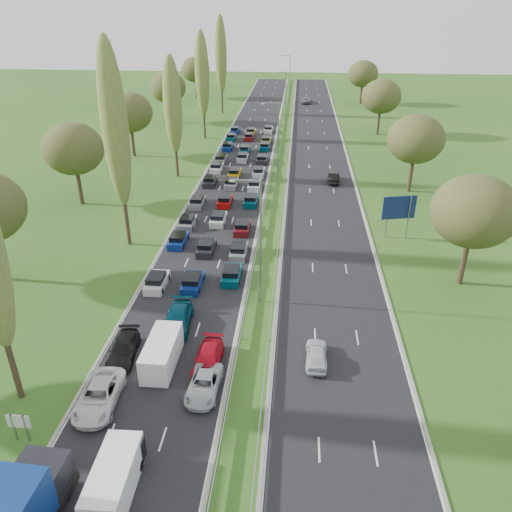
% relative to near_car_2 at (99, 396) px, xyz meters
% --- Properties ---
extents(ground, '(260.00, 260.00, 0.00)m').
position_rel_near_car_2_xyz_m(ground, '(10.10, 51.32, -0.79)').
color(ground, '#26541A').
rests_on(ground, ground).
extents(near_carriageway, '(10.50, 215.00, 0.04)m').
position_rel_near_car_2_xyz_m(near_carriageway, '(3.35, 53.82, -0.79)').
color(near_carriageway, black).
rests_on(near_carriageway, ground).
extents(far_carriageway, '(10.50, 215.00, 0.04)m').
position_rel_near_car_2_xyz_m(far_carriageway, '(16.85, 53.82, -0.79)').
color(far_carriageway, black).
rests_on(far_carriageway, ground).
extents(central_reservation, '(2.36, 215.00, 0.32)m').
position_rel_near_car_2_xyz_m(central_reservation, '(10.10, 53.82, -0.24)').
color(central_reservation, gray).
rests_on(central_reservation, ground).
extents(lamp_columns, '(0.18, 140.18, 12.00)m').
position_rel_near_car_2_xyz_m(lamp_columns, '(10.10, 49.32, 5.21)').
color(lamp_columns, gray).
rests_on(lamp_columns, ground).
extents(poplar_row, '(2.80, 127.80, 22.44)m').
position_rel_near_car_2_xyz_m(poplar_row, '(-5.90, 39.48, 11.59)').
color(poplar_row, '#2D2116').
rests_on(poplar_row, ground).
extents(woodland_left, '(8.00, 166.00, 11.10)m').
position_rel_near_car_2_xyz_m(woodland_left, '(-16.40, 33.94, 6.89)').
color(woodland_left, '#2D2116').
rests_on(woodland_left, ground).
extents(woodland_right, '(8.00, 153.00, 11.10)m').
position_rel_near_car_2_xyz_m(woodland_right, '(29.60, 37.98, 6.89)').
color(woodland_right, '#2D2116').
rests_on(woodland_right, ground).
extents(traffic_queue_fill, '(9.08, 69.10, 0.80)m').
position_rel_near_car_2_xyz_m(traffic_queue_fill, '(3.34, 48.79, -0.35)').
color(traffic_queue_fill, silver).
rests_on(traffic_queue_fill, ground).
extents(near_car_2, '(2.91, 5.72, 1.55)m').
position_rel_near_car_2_xyz_m(near_car_2, '(0.00, 0.00, 0.00)').
color(near_car_2, silver).
rests_on(near_car_2, near_carriageway).
extents(near_car_3, '(2.42, 5.08, 1.43)m').
position_rel_near_car_2_xyz_m(near_car_3, '(0.01, 5.22, -0.06)').
color(near_car_3, black).
rests_on(near_car_3, near_carriageway).
extents(near_car_7, '(2.48, 5.53, 1.58)m').
position_rel_near_car_2_xyz_m(near_car_7, '(3.37, 9.57, 0.01)').
color(near_car_7, '#043345').
rests_on(near_car_7, near_carriageway).
extents(near_car_8, '(1.67, 4.13, 1.41)m').
position_rel_near_car_2_xyz_m(near_car_8, '(3.49, 4.67, -0.07)').
color(near_car_8, gold).
rests_on(near_car_8, near_carriageway).
extents(near_car_10, '(2.32, 4.77, 1.31)m').
position_rel_near_car_2_xyz_m(near_car_10, '(7.02, 1.84, -0.12)').
color(near_car_10, '#A5ACAE').
rests_on(near_car_10, near_carriageway).
extents(near_car_11, '(2.10, 4.87, 1.40)m').
position_rel_near_car_2_xyz_m(near_car_11, '(6.82, 4.71, -0.08)').
color(near_car_11, '#B50B1C').
rests_on(near_car_11, near_carriageway).
extents(far_car_0, '(1.76, 4.18, 1.41)m').
position_rel_near_car_2_xyz_m(far_car_0, '(15.10, 5.92, -0.07)').
color(far_car_0, silver).
rests_on(far_car_0, far_carriageway).
extents(far_car_1, '(1.64, 4.65, 1.53)m').
position_rel_near_car_2_xyz_m(far_car_1, '(18.74, 49.41, -0.01)').
color(far_car_1, black).
rests_on(far_car_1, far_carriageway).
extents(far_car_2, '(2.91, 5.65, 1.52)m').
position_rel_near_car_2_xyz_m(far_car_2, '(14.99, 115.90, -0.01)').
color(far_car_2, gray).
rests_on(far_car_2, far_carriageway).
extents(white_van_front, '(2.11, 5.39, 2.17)m').
position_rel_near_car_2_xyz_m(white_van_front, '(3.45, -6.53, 0.32)').
color(white_van_front, white).
rests_on(white_van_front, near_carriageway).
extents(white_van_rear, '(2.16, 5.50, 2.21)m').
position_rel_near_car_2_xyz_m(white_van_rear, '(3.28, 4.86, 0.34)').
color(white_van_rear, white).
rests_on(white_van_rear, near_carriageway).
extents(info_sign, '(1.50, 0.16, 2.10)m').
position_rel_near_car_2_xyz_m(info_sign, '(-3.80, -3.46, 0.58)').
color(info_sign, gray).
rests_on(info_sign, ground).
extents(direction_sign, '(3.92, 0.98, 5.20)m').
position_rel_near_car_2_xyz_m(direction_sign, '(25.00, 29.72, 2.77)').
color(direction_sign, gray).
rests_on(direction_sign, ground).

